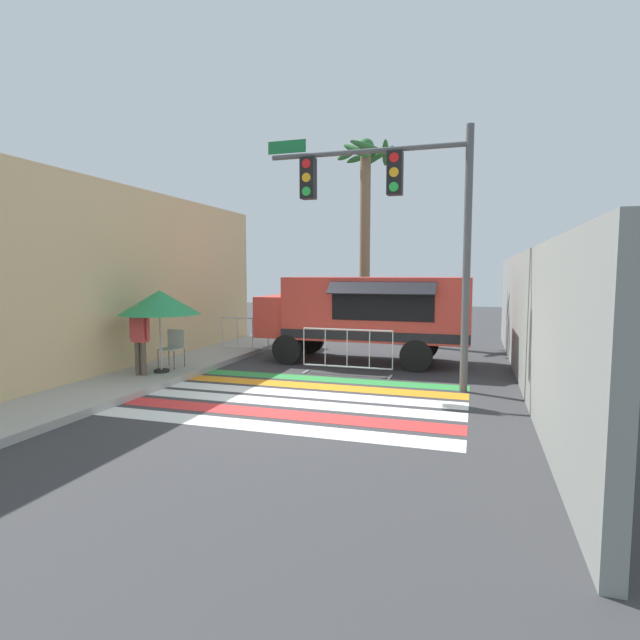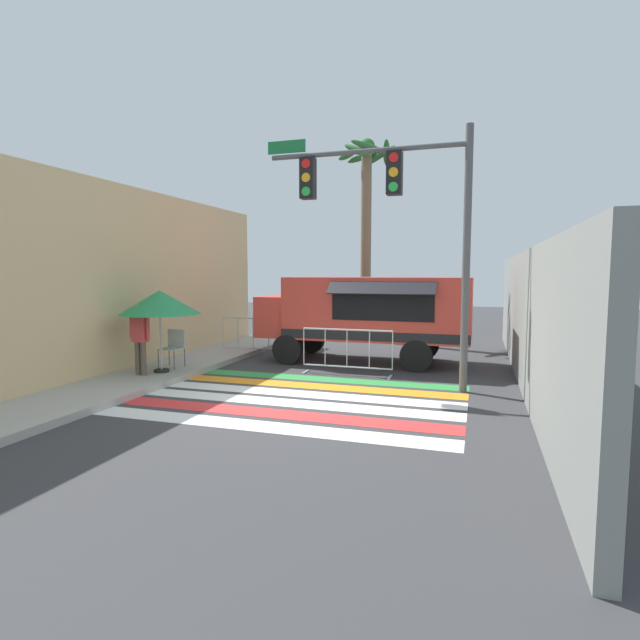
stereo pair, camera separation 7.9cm
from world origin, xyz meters
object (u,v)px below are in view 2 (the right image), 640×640
Objects in this scene: barricade_front at (347,352)px; palm_tree at (366,208)px; folding_chair at (174,345)px; vendor_person at (140,335)px; patio_umbrella at (160,303)px; traffic_signal_pole at (395,204)px; barricade_side at (253,336)px; food_truck at (363,310)px.

palm_tree is (-0.94, 6.32, 4.28)m from barricade_front.
palm_tree reaches higher than barricade_front.
barricade_front is (4.23, 1.04, -0.14)m from folding_chair.
folding_chair is at bearing -114.07° from palm_tree.
palm_tree reaches higher than vendor_person.
palm_tree is at bearing 68.14° from patio_umbrella.
patio_umbrella is at bearing 48.58° from vendor_person.
barricade_front is (-1.28, 0.96, -3.40)m from traffic_signal_pole.
vendor_person is at bearing -98.06° from folding_chair.
folding_chair is 4.36m from barricade_front.
barricade_side is at bearing 80.49° from patio_umbrella.
vendor_person is at bearing -112.21° from palm_tree.
barricade_front is 4.09m from barricade_side.
barricade_front is at bearing -30.76° from barricade_side.
patio_umbrella reaches higher than barricade_side.
vendor_person is 0.73× the size of barricade_front.
vendor_person is 0.23× the size of palm_tree.
traffic_signal_pole reaches higher than patio_umbrella.
folding_chair is (-4.18, -2.99, -0.75)m from food_truck.
folding_chair is at bearing -102.80° from barricade_side.
barricade_front is (0.05, -1.95, -0.89)m from food_truck.
food_truck is 2.58× the size of barricade_front.
patio_umbrella is at bearing -111.86° from palm_tree.
folding_chair is 9.06m from palm_tree.
traffic_signal_pole reaches higher than vendor_person.
patio_umbrella reaches higher than barricade_front.
traffic_signal_pole is 7.66m from palm_tree.
patio_umbrella is 9.13m from palm_tree.
food_truck is at bearing 114.54° from traffic_signal_pole.
patio_umbrella is 1.19× the size of vendor_person.
barricade_side is 0.28× the size of palm_tree.
patio_umbrella is 0.94× the size of barricade_side.
traffic_signal_pole reaches higher than food_truck.
folding_chair is 3.21m from barricade_side.
patio_umbrella is 4.01m from barricade_side.
barricade_front reaches higher than folding_chair.
barricade_front is at bearing -81.53° from palm_tree.
patio_umbrella is 4.64m from barricade_front.
palm_tree reaches higher than traffic_signal_pole.
food_truck is 3.59m from barricade_side.
barricade_side is at bearing -121.36° from palm_tree.
food_truck is 3.55× the size of vendor_person.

